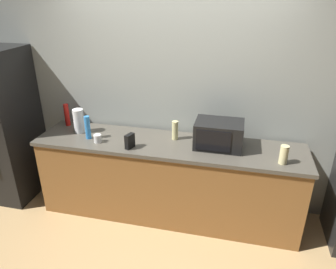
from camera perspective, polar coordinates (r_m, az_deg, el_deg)
name	(u,v)px	position (r m, az deg, el deg)	size (l,w,h in m)	color
ground_plane	(159,236)	(3.50, -1.57, -17.80)	(8.00, 8.00, 0.00)	tan
back_wall	(176,91)	(3.52, 1.54, 7.93)	(6.40, 0.10, 2.70)	#9EA399
counter_run	(168,179)	(3.53, 0.00, -8.10)	(2.84, 0.64, 0.90)	brown
microwave	(219,134)	(3.23, 9.13, 0.03)	(0.48, 0.35, 0.27)	black
paper_towel_roll	(79,121)	(3.65, -15.77, 2.37)	(0.12, 0.12, 0.27)	white
cordless_phone	(130,141)	(3.21, -6.91, -1.19)	(0.05, 0.11, 0.15)	black
bottle_spray_cleaner	(88,128)	(3.47, -14.28, 1.23)	(0.06, 0.06, 0.25)	#338CE5
bottle_vinegar	(175,130)	(3.36, 1.27, 0.76)	(0.07, 0.07, 0.21)	beige
bottle_hot_sauce	(67,115)	(3.89, -17.75, 3.40)	(0.06, 0.06, 0.26)	red
bottle_hand_soap	(284,155)	(3.09, 20.13, -3.44)	(0.08, 0.08, 0.18)	beige
mug_white	(98,138)	(3.40, -12.56, -0.70)	(0.08, 0.08, 0.09)	white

